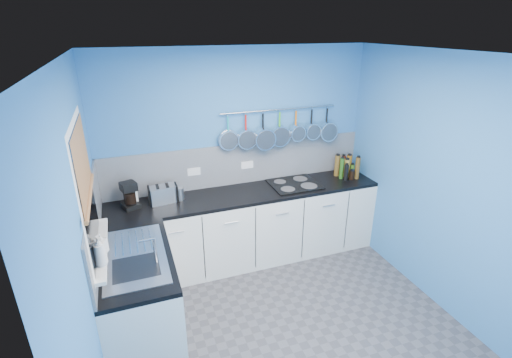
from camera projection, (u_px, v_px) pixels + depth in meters
floor at (287, 325)px, 3.64m from camera, size 3.20×3.00×0.02m
ceiling at (298, 54)px, 2.67m from camera, size 3.20×3.00×0.02m
wall_back at (238, 156)px, 4.46m from camera, size 3.20×0.02×2.50m
wall_front at (421, 342)px, 1.84m from camera, size 3.20×0.02×2.50m
wall_left at (86, 246)px, 2.65m from camera, size 0.02×3.00×2.50m
wall_right at (441, 184)px, 3.66m from camera, size 0.02×3.00×2.50m
backsplash_back at (239, 164)px, 4.48m from camera, size 3.20×0.02×0.50m
backsplash_left at (94, 219)px, 3.21m from camera, size 0.02×1.80×0.50m
cabinet_run_back at (247, 228)px, 4.51m from camera, size 3.20×0.60×0.86m
worktop_back at (247, 194)px, 4.34m from camera, size 3.20×0.60×0.04m
cabinet_run_left at (141, 301)px, 3.32m from camera, size 0.60×1.20×0.86m
worktop_left at (135, 258)px, 3.15m from camera, size 0.60×1.20×0.04m
window_frame at (86, 190)px, 2.80m from camera, size 0.01×1.00×1.10m
window_glass at (87, 190)px, 2.80m from camera, size 0.01×0.90×1.00m
bamboo_blind at (82, 162)px, 2.72m from camera, size 0.01×0.90×0.55m
window_sill at (100, 248)px, 3.01m from camera, size 0.10×0.98×0.03m
sink_unit at (135, 256)px, 3.14m from camera, size 0.50×0.95×0.01m
mixer_tap at (155, 251)px, 2.98m from camera, size 0.12×0.08×0.26m
socket_left at (194, 172)px, 4.31m from camera, size 0.15×0.01×0.09m
socket_right at (247, 165)px, 4.51m from camera, size 0.15×0.01×0.09m
pot_rail at (280, 110)px, 4.37m from camera, size 1.45×0.02×0.02m
soap_bottle_a at (100, 251)px, 2.73m from camera, size 0.12×0.12×0.24m
soap_bottle_b at (101, 243)px, 2.89m from camera, size 0.10×0.10×0.17m
paper_towel at (133, 195)px, 3.97m from camera, size 0.13×0.13×0.24m
coffee_maker at (130, 196)px, 3.91m from camera, size 0.21×0.22×0.28m
toaster at (163, 194)px, 4.06m from camera, size 0.31×0.21×0.19m
canister at (180, 194)px, 4.13m from camera, size 0.12×0.12×0.14m
hob at (294, 184)px, 4.53m from camera, size 0.57×0.50×0.01m
pan_0 at (228, 132)px, 4.24m from camera, size 0.23×0.05×0.42m
pan_1 at (246, 131)px, 4.31m from camera, size 0.24×0.09×0.43m
pan_2 at (263, 130)px, 4.38m from camera, size 0.26×0.13×0.45m
pan_3 at (280, 128)px, 4.44m from camera, size 0.25×0.08×0.44m
pan_4 at (296, 124)px, 4.50m from camera, size 0.20×0.12×0.39m
pan_5 at (311, 123)px, 4.57m from camera, size 0.20×0.10×0.39m
pan_6 at (327, 123)px, 4.64m from camera, size 0.24×0.11×0.43m
condiment_0 at (349, 164)px, 4.86m from camera, size 0.07×0.07×0.24m
condiment_1 at (343, 165)px, 4.83m from camera, size 0.05×0.05×0.24m
condiment_2 at (337, 166)px, 4.76m from camera, size 0.07×0.07×0.27m
condiment_3 at (352, 170)px, 4.78m from camera, size 0.05×0.05×0.15m
condiment_4 at (346, 168)px, 4.73m from camera, size 0.07×0.07×0.23m
condiment_5 at (342, 168)px, 4.67m from camera, size 0.05×0.05×0.27m
condiment_6 at (357, 168)px, 4.67m from camera, size 0.06×0.06×0.28m
condiment_7 at (352, 175)px, 4.67m from camera, size 0.07×0.07×0.11m
condiment_8 at (346, 173)px, 4.63m from camera, size 0.05×0.05×0.20m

